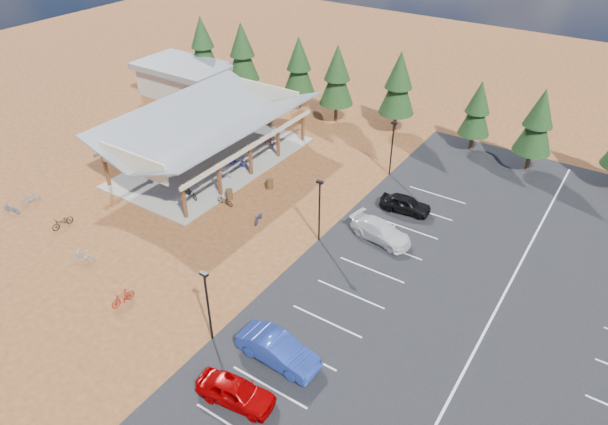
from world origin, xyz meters
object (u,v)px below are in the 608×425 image
Objects in this scene: car_1 at (278,350)px; car_4 at (405,204)px; car_0 at (236,391)px; bike_4 at (191,193)px; lamp_post_1 at (319,207)px; bike_16 at (225,201)px; bike_3 at (232,125)px; bike_0 at (148,169)px; bike_5 at (223,172)px; bike_1 at (186,157)px; bike_10 at (11,209)px; bike_13 at (84,256)px; lamp_post_2 at (392,145)px; bike_7 at (268,140)px; bike_2 at (193,145)px; outbuilding at (185,79)px; bike_6 at (237,161)px; trash_bin_0 at (229,194)px; trash_bin_1 at (270,184)px; lamp_post_0 at (208,302)px; bike_11 at (123,297)px; car_3 at (381,231)px; bike_pavilion at (209,124)px; bike_14 at (259,218)px; bike_9 at (31,199)px; bike_8 at (63,222)px.

car_1 reaches higher than car_4.
bike_4 is at bearing 41.57° from car_0.
lamp_post_1 reaches higher than bike_16.
bike_3 is at bearing 147.71° from lamp_post_1.
bike_5 is (6.05, 3.26, 0.03)m from bike_0.
bike_1 is at bearing 72.50° from bike_5.
bike_1 reaches higher than bike_16.
bike_10 is 0.95× the size of bike_13.
bike_1 is at bearing 170.15° from bike_3.
lamp_post_2 is 3.16× the size of bike_5.
bike_16 is 14.79m from car_4.
bike_1 is 1.04× the size of bike_7.
bike_0 is 0.95× the size of bike_2.
bike_13 is at bearing 92.73° from car_1.
outbuilding is 45.10m from car_0.
bike_13 is at bearing -139.51° from bike_0.
outbuilding is 19.70m from bike_6.
trash_bin_1 is at bearing 61.63° from trash_bin_0.
car_4 reaches higher than bike_6.
bike_10 is (-22.70, -22.65, -2.56)m from lamp_post_2.
bike_5 is at bearing 16.99° from bike_4.
trash_bin_0 is (-9.39, 12.74, -2.53)m from lamp_post_0.
trash_bin_0 is (19.61, -15.26, -1.58)m from outbuilding.
car_0 is at bearing 178.12° from car_1.
bike_10 is 0.91× the size of bike_11.
bike_11 is 11.03m from car_0.
lamp_post_1 reaches higher than car_3.
lamp_post_0 is (15.00, -17.00, -0.85)m from bike_pavilion.
bike_14 is at bearing -34.96° from outbuilding.
bike_7 is 18.49m from car_3.
bike_4 reaches higher than bike_1.
bike_9 is 19.33m from bike_14.
outbuilding is 35.48m from car_3.
trash_bin_1 is 0.49× the size of bike_3.
car_1 reaches higher than bike_3.
lamp_post_0 and lamp_post_2 have the same top height.
bike_14 is at bearing -78.11° from bike_0.
bike_1 is at bearing 98.20° from car_3.
trash_bin_0 is 0.49× the size of bike_8.
bike_8 is 1.15× the size of bike_10.
outbuilding is 24.90m from trash_bin_0.
bike_0 is 25.04m from car_1.
bike_1 is at bearing -176.77° from trash_bin_1.
bike_6 is at bearing 163.28° from trash_bin_1.
bike_10 is at bearing -135.07° from lamp_post_2.
outbuilding reaches higher than bike_8.
bike_1 reaches higher than bike_14.
bike_2 is at bearing 92.71° from car_3.
bike_5 is 16.02m from bike_9.
lamp_post_2 is at bearing -89.37° from bike_2.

